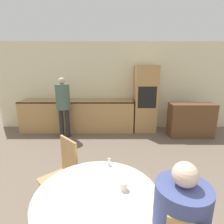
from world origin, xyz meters
name	(u,v)px	position (x,y,z in m)	size (l,w,h in m)	color
wall_back	(114,86)	(0.00, 5.34, 1.30)	(7.18, 0.05, 2.60)	beige
kitchen_counter	(78,115)	(-1.09, 4.99, 0.47)	(3.30, 0.60, 0.92)	tan
oven_unit	(145,99)	(0.92, 5.00, 0.96)	(0.64, 0.59, 1.93)	tan
sideboard	(191,120)	(2.11, 4.52, 0.46)	(1.18, 0.45, 0.93)	brown
dining_table	(98,215)	(-0.19, 1.30, 0.49)	(1.15, 1.15, 0.73)	brown
chair_far_left	(64,171)	(-0.69, 1.98, 0.53)	(0.57, 0.57, 0.96)	tan
person_standing	(63,101)	(-1.35, 4.47, 1.00)	(0.36, 0.36, 1.62)	#262628
cup	(124,186)	(0.05, 1.36, 0.77)	(0.08, 0.08, 0.08)	beige
salt_shaker	(109,162)	(-0.09, 1.79, 0.78)	(0.03, 0.03, 0.09)	white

